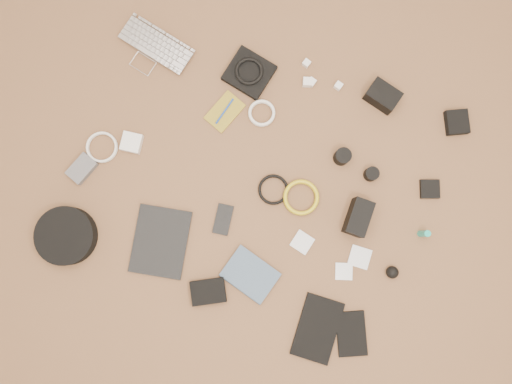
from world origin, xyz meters
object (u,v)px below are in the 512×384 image
(dslr_camera, at_px, (383,96))
(paperback, at_px, (239,290))
(phone, at_px, (223,219))
(headphone_case, at_px, (66,236))
(tablet, at_px, (160,242))
(laptop, at_px, (151,53))

(dslr_camera, xyz_separation_m, paperback, (-0.32, -0.87, -0.03))
(dslr_camera, bearing_deg, phone, -107.81)
(phone, relative_size, paperback, 0.61)
(phone, bearing_deg, dslr_camera, 50.14)
(dslr_camera, bearing_deg, paperback, -92.15)
(phone, distance_m, headphone_case, 0.60)
(phone, height_order, headphone_case, headphone_case)
(tablet, distance_m, paperback, 0.35)
(laptop, distance_m, tablet, 0.75)
(phone, bearing_deg, paperback, -64.32)
(headphone_case, distance_m, paperback, 0.69)
(phone, bearing_deg, tablet, -147.98)
(tablet, height_order, phone, tablet)
(laptop, relative_size, phone, 2.52)
(laptop, xyz_separation_m, dslr_camera, (0.92, 0.08, 0.02))
(phone, bearing_deg, headphone_case, -161.44)
(headphone_case, bearing_deg, tablet, 12.72)
(headphone_case, bearing_deg, paperback, -1.11)
(laptop, height_order, paperback, laptop)
(laptop, bearing_deg, paperback, -36.86)
(laptop, xyz_separation_m, phone, (0.46, -0.55, -0.01))
(laptop, distance_m, headphone_case, 0.78)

